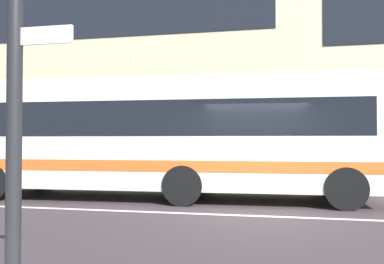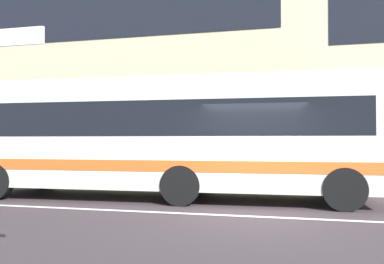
# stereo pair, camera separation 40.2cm
# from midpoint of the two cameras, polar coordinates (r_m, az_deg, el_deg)

# --- Properties ---
(ground_plane) EXTENTS (160.00, 160.00, 0.00)m
(ground_plane) POSITION_cam_midpoint_polar(r_m,az_deg,el_deg) (8.78, 7.63, -11.80)
(ground_plane) COLOR #3C3134
(lane_centre_line) EXTENTS (60.00, 0.16, 0.01)m
(lane_centre_line) POSITION_cam_midpoint_polar(r_m,az_deg,el_deg) (8.78, 7.63, -11.77)
(lane_centre_line) COLOR silver
(lane_centre_line) RESTS_ON ground_plane
(apartment_block_left) EXTENTS (25.64, 8.49, 13.55)m
(apartment_block_left) POSITION_cam_midpoint_polar(r_m,az_deg,el_deg) (25.34, -16.98, 10.56)
(apartment_block_left) COLOR #BEBA8F
(apartment_block_left) RESTS_ON ground_plane
(transit_bus) EXTENTS (11.15, 3.04, 3.28)m
(transit_bus) POSITION_cam_midpoint_polar(r_m,az_deg,el_deg) (11.23, -4.62, -0.24)
(transit_bus) COLOR beige
(transit_bus) RESTS_ON ground_plane
(traffic_light_pole) EXTENTS (0.70, 0.38, 3.90)m
(traffic_light_pole) POSITION_cam_midpoint_polar(r_m,az_deg,el_deg) (4.27, -26.54, 15.18)
(traffic_light_pole) COLOR black
(traffic_light_pole) RESTS_ON sidewalk_near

